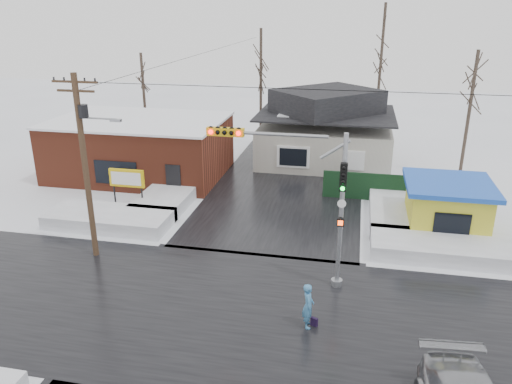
% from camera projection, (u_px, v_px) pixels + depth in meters
% --- Properties ---
extents(ground, '(120.00, 120.00, 0.00)m').
position_uv_depth(ground, '(234.00, 313.00, 20.36)').
color(ground, white).
rests_on(ground, ground).
extents(road_ns, '(10.00, 120.00, 0.02)m').
position_uv_depth(road_ns, '(234.00, 313.00, 20.35)').
color(road_ns, black).
rests_on(road_ns, ground).
extents(road_ew, '(120.00, 10.00, 0.02)m').
position_uv_depth(road_ew, '(234.00, 313.00, 20.35)').
color(road_ew, black).
rests_on(road_ew, ground).
extents(snowbank_nw, '(7.00, 3.00, 0.80)m').
position_uv_depth(snowbank_nw, '(110.00, 219.00, 28.34)').
color(snowbank_nw, white).
rests_on(snowbank_nw, ground).
extents(snowbank_ne, '(7.00, 3.00, 0.80)m').
position_uv_depth(snowbank_ne, '(442.00, 248.00, 24.93)').
color(snowbank_ne, white).
rests_on(snowbank_ne, ground).
extents(snowbank_nside_w, '(3.00, 8.00, 0.80)m').
position_uv_depth(snowbank_nside_w, '(174.00, 191.00, 32.54)').
color(snowbank_nside_w, white).
rests_on(snowbank_nside_w, ground).
extents(snowbank_nside_e, '(3.00, 8.00, 0.80)m').
position_uv_depth(snowbank_nside_e, '(395.00, 207.00, 29.90)').
color(snowbank_nside_e, white).
rests_on(snowbank_nside_e, ground).
extents(traffic_signal, '(6.05, 0.68, 7.00)m').
position_uv_depth(traffic_signal, '(305.00, 188.00, 21.02)').
color(traffic_signal, gray).
rests_on(traffic_signal, ground).
extents(utility_pole, '(3.15, 0.44, 9.00)m').
position_uv_depth(utility_pole, '(85.00, 157.00, 23.27)').
color(utility_pole, '#382619').
rests_on(utility_pole, ground).
extents(brick_building, '(12.20, 8.20, 4.12)m').
position_uv_depth(brick_building, '(140.00, 147.00, 36.37)').
color(brick_building, brown).
rests_on(brick_building, ground).
extents(marquee_sign, '(2.20, 0.21, 2.55)m').
position_uv_depth(marquee_sign, '(127.00, 179.00, 30.09)').
color(marquee_sign, black).
rests_on(marquee_sign, ground).
extents(house, '(10.40, 8.40, 5.76)m').
position_uv_depth(house, '(326.00, 129.00, 39.23)').
color(house, '#B7B2A5').
rests_on(house, ground).
extents(kiosk, '(4.60, 4.60, 2.88)m').
position_uv_depth(kiosk, '(446.00, 207.00, 27.21)').
color(kiosk, gold).
rests_on(kiosk, ground).
extents(fence, '(8.00, 0.12, 1.80)m').
position_uv_depth(fence, '(386.00, 188.00, 31.65)').
color(fence, black).
rests_on(fence, ground).
extents(tree_far_left, '(3.00, 3.00, 10.00)m').
position_uv_depth(tree_far_left, '(261.00, 53.00, 42.15)').
color(tree_far_left, '#332821').
rests_on(tree_far_left, ground).
extents(tree_far_mid, '(3.00, 3.00, 12.00)m').
position_uv_depth(tree_far_mid, '(383.00, 34.00, 41.54)').
color(tree_far_mid, '#332821').
rests_on(tree_far_mid, ground).
extents(tree_far_right, '(3.00, 3.00, 9.00)m').
position_uv_depth(tree_far_right, '(474.00, 78.00, 33.91)').
color(tree_far_right, '#332821').
rests_on(tree_far_right, ground).
extents(tree_far_west, '(3.00, 3.00, 8.00)m').
position_uv_depth(tree_far_west, '(142.00, 72.00, 42.77)').
color(tree_far_west, '#332821').
rests_on(tree_far_west, ground).
extents(pedestrian, '(0.55, 0.74, 1.86)m').
position_uv_depth(pedestrian, '(308.00, 306.00, 19.17)').
color(pedestrian, teal).
rests_on(pedestrian, ground).
extents(shopping_bag, '(0.30, 0.23, 0.35)m').
position_uv_depth(shopping_bag, '(314.00, 322.00, 19.46)').
color(shopping_bag, black).
rests_on(shopping_bag, ground).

